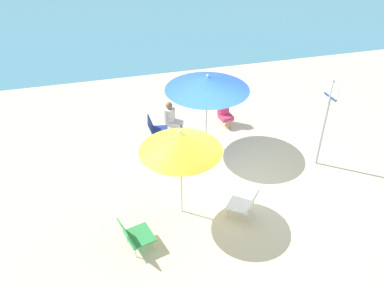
# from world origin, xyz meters

# --- Properties ---
(ground_plane) EXTENTS (40.00, 40.00, 0.00)m
(ground_plane) POSITION_xyz_m (0.00, 0.00, 0.00)
(ground_plane) COLOR beige
(sea_water) EXTENTS (40.00, 16.00, 0.01)m
(sea_water) POSITION_xyz_m (0.00, 14.43, 0.00)
(sea_water) COLOR teal
(sea_water) RESTS_ON ground_plane
(umbrella_blue) EXTENTS (2.09, 2.09, 2.06)m
(umbrella_blue) POSITION_xyz_m (-0.10, 1.56, 1.83)
(umbrella_blue) COLOR silver
(umbrella_blue) RESTS_ON ground_plane
(umbrella_yellow) EXTENTS (1.63, 1.63, 2.07)m
(umbrella_yellow) POSITION_xyz_m (-1.31, -0.72, 1.80)
(umbrella_yellow) COLOR silver
(umbrella_yellow) RESTS_ON ground_plane
(beach_chair_a) EXTENTS (0.73, 0.71, 0.66)m
(beach_chair_a) POSITION_xyz_m (-0.06, -1.19, 0.34)
(beach_chair_a) COLOR white
(beach_chair_a) RESTS_ON ground_plane
(beach_chair_b) EXTENTS (0.62, 0.63, 0.63)m
(beach_chair_b) POSITION_xyz_m (-1.32, 2.24, 0.32)
(beach_chair_b) COLOR navy
(beach_chair_b) RESTS_ON ground_plane
(beach_chair_c) EXTENTS (0.70, 0.68, 0.67)m
(beach_chair_c) POSITION_xyz_m (-2.43, -1.46, 0.35)
(beach_chair_c) COLOR #33934C
(beach_chair_c) RESTS_ON ground_plane
(person_a) EXTENTS (0.40, 0.57, 0.95)m
(person_a) POSITION_xyz_m (0.72, 2.52, 0.49)
(person_a) COLOR #DB3866
(person_a) RESTS_ON ground_plane
(person_b) EXTENTS (0.55, 0.53, 0.84)m
(person_b) POSITION_xyz_m (-0.81, 2.62, 0.40)
(person_b) COLOR silver
(person_b) RESTS_ON ground_plane
(warning_sign) EXTENTS (0.06, 0.43, 2.27)m
(warning_sign) POSITION_xyz_m (2.35, 0.09, 1.46)
(warning_sign) COLOR #ADADB2
(warning_sign) RESTS_ON ground_plane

